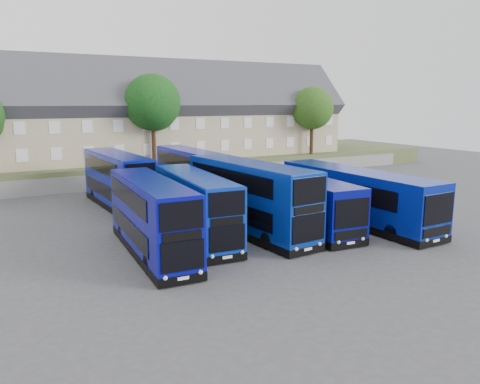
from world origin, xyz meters
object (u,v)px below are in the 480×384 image
dd_front_left (152,219)px  tree_mid (154,105)px  tree_east (313,110)px  tree_far (316,106)px  dd_front_mid (196,208)px  coach_east_a (295,200)px

dd_front_left → tree_mid: 24.74m
dd_front_left → tree_east: bearing=41.6°
tree_east → tree_far: tree_far is taller
dd_front_mid → tree_far: 41.69m
coach_east_a → dd_front_left: bearing=-166.9°
dd_front_mid → dd_front_left: bearing=-150.9°
dd_front_left → dd_front_mid: 3.59m
tree_mid → tree_far: size_ratio=1.06×
dd_front_left → tree_far: tree_far is taller
coach_east_a → tree_east: size_ratio=1.58×
tree_east → tree_far: (6.00, 7.00, 0.34)m
dd_front_left → coach_east_a: bearing=11.4°
dd_front_mid → tree_east: 32.62m
dd_front_left → dd_front_mid: (3.27, 1.48, -0.06)m
coach_east_a → tree_mid: size_ratio=1.40×
dd_front_left → tree_east: 36.04m
tree_far → dd_front_left: bearing=-139.3°
dd_front_left → tree_east: (27.92, 22.15, 5.35)m
tree_east → tree_far: 9.23m
tree_far → tree_mid: bearing=-166.0°
coach_east_a → tree_mid: tree_mid is taller
dd_front_mid → tree_east: size_ratio=1.26×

